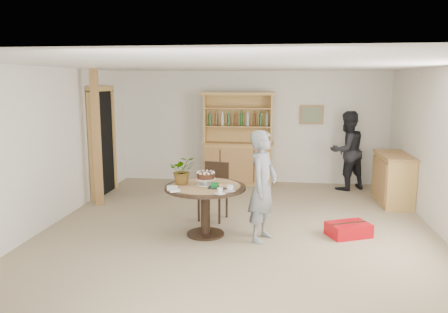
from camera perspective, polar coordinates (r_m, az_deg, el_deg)
ground at (r=6.74m, az=1.84°, el=-9.91°), size 7.00×7.00×0.00m
room_shell at (r=6.38m, az=1.96°, el=5.00°), size 6.04×7.04×2.52m
doorway at (r=9.11m, az=-15.63°, el=2.06°), size 0.13×1.10×2.18m
pine_post at (r=8.27m, az=-16.29°, el=2.29°), size 0.12×0.12×2.50m
hutch at (r=9.73m, az=1.86°, el=0.41°), size 1.62×0.54×2.04m
sideboard at (r=8.79m, az=21.24°, el=-2.71°), size 0.54×1.26×0.94m
dining_table at (r=6.48m, az=-2.46°, el=-5.14°), size 1.20×1.20×0.76m
dining_chair at (r=7.29m, az=-1.24°, el=-4.01°), size 0.50×0.50×0.95m
birthday_cake at (r=6.46m, az=-2.40°, el=-2.64°), size 0.30×0.30×0.20m
flower_vase at (r=6.51m, az=-5.45°, el=-1.80°), size 0.47×0.44×0.42m
gift_tray at (r=6.28m, az=-0.72°, el=-3.90°), size 0.30×0.20×0.08m
coffee_cup_a at (r=6.11m, az=0.81°, el=-4.17°), size 0.15×0.15×0.09m
coffee_cup_b at (r=5.96m, az=-0.52°, el=-4.57°), size 0.15×0.15×0.08m
napkins at (r=6.22m, az=-6.69°, el=-4.21°), size 0.24×0.33×0.03m
teen_boy at (r=6.25m, az=5.10°, el=-3.87°), size 0.56×0.68×1.60m
adult_person at (r=9.54m, az=15.75°, el=0.75°), size 1.02×0.97×1.67m
red_suitcase at (r=6.83m, az=15.95°, el=-9.16°), size 0.71×0.61×0.21m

